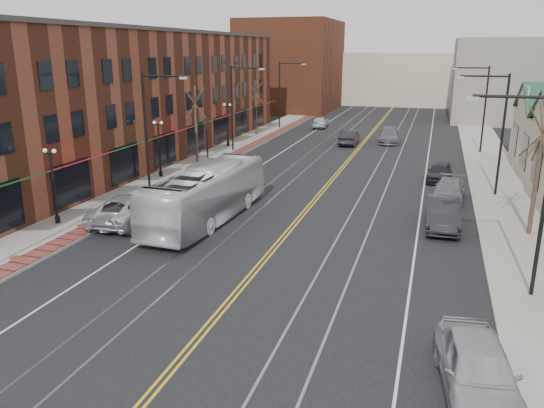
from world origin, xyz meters
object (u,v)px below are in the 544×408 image
Objects in this scene: transit_bus at (207,194)px; parked_car_b at (443,213)px; parked_suv at (130,208)px; parked_car_a at (478,369)px; parked_car_d at (440,172)px; parked_car_c at (449,191)px.

transit_bus reaches higher than parked_car_b.
parked_suv is 17.77m from parked_car_b.
transit_bus is at bearing 130.38° from parked_car_a.
parked_suv is 23.14m from parked_car_d.
parked_car_c is (-0.58, 21.17, -0.15)m from parked_car_a.
parked_car_b reaches higher than parked_suv.
parked_car_b is (17.24, 4.29, 0.01)m from parked_suv.
parked_car_d is at bearing 85.00° from parked_car_a.
transit_bus is 2.36× the size of parked_car_c.
transit_bus is 2.75× the size of parked_car_d.
parked_car_b is 5.77m from parked_car_c.
parked_car_a is 1.21× the size of parked_car_d.
parked_car_d is at bearing -140.72° from parked_suv.
parked_car_c is at bearing -144.82° from transit_bus.
parked_car_a is 0.99× the size of parked_car_b.
parked_car_a is at bearing -82.47° from parked_car_c.
parked_car_b is 11.37m from parked_car_d.
parked_suv is 1.44× the size of parked_car_d.
parked_car_a is (18.21, -11.12, 0.03)m from parked_suv.
parked_car_b is at bearing 86.08° from parked_car_a.
parked_car_a is at bearing -87.94° from parked_car_b.
parked_car_c is 1.17× the size of parked_car_d.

